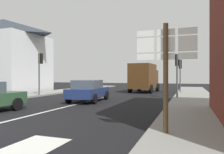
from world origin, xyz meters
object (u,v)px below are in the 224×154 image
at_px(sedan_far, 88,90).
at_px(route_sign_post, 166,66).
at_px(traffic_light_near_left, 40,64).
at_px(delivery_truck, 144,77).
at_px(traffic_light_near_right, 177,66).
at_px(traffic_light_far_right, 180,68).

height_order(sedan_far, route_sign_post, route_sign_post).
relative_size(route_sign_post, traffic_light_near_left, 0.86).
distance_m(delivery_truck, traffic_light_near_left, 10.93).
relative_size(delivery_truck, traffic_light_near_right, 1.50).
height_order(sedan_far, traffic_light_near_left, traffic_light_near_left).
bearing_deg(delivery_truck, traffic_light_near_right, -58.64).
distance_m(sedan_far, delivery_truck, 10.13).
relative_size(sedan_far, delivery_truck, 0.85).
relative_size(traffic_light_near_right, traffic_light_near_left, 0.92).
height_order(traffic_light_near_right, traffic_light_near_left, traffic_light_near_left).
height_order(sedan_far, traffic_light_far_right, traffic_light_far_right).
xyz_separation_m(route_sign_post, traffic_light_near_right, (-0.25, 10.97, 0.53)).
bearing_deg(traffic_light_near_right, route_sign_post, -88.72).
bearing_deg(traffic_light_near_left, traffic_light_near_right, 7.94).
relative_size(delivery_truck, traffic_light_near_left, 1.37).
bearing_deg(delivery_truck, traffic_light_far_right, -5.02).
relative_size(route_sign_post, traffic_light_near_right, 0.94).
bearing_deg(route_sign_post, traffic_light_near_left, 141.03).
distance_m(delivery_truck, traffic_light_far_right, 3.91).
bearing_deg(traffic_light_near_right, sedan_far, -147.07).
bearing_deg(delivery_truck, route_sign_post, -76.77).
height_order(sedan_far, traffic_light_near_right, traffic_light_near_right).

